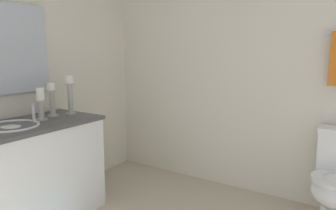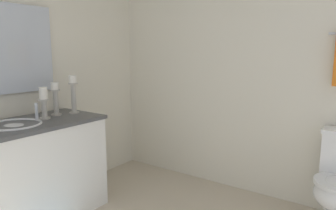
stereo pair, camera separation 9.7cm
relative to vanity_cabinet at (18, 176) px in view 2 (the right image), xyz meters
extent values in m
cube|color=silver|center=(1.18, 1.65, 0.82)|extent=(3.01, 0.04, 2.45)
cube|color=silver|center=(-0.33, 0.16, 0.82)|extent=(0.04, 2.98, 2.45)
cube|color=white|center=(0.00, 0.00, -0.02)|extent=(0.55, 1.31, 0.78)
cube|color=#4C4C4C|center=(0.00, 0.00, 0.39)|extent=(0.58, 1.34, 0.03)
ellipsoid|color=white|center=(0.00, 0.00, 0.35)|extent=(0.38, 0.30, 0.11)
torus|color=white|center=(0.00, 0.00, 0.41)|extent=(0.40, 0.40, 0.02)
cylinder|color=silver|center=(0.00, 0.19, 0.47)|extent=(0.02, 0.02, 0.14)
cylinder|color=#B7B2A5|center=(-0.01, 0.56, 0.41)|extent=(0.09, 0.09, 0.01)
cylinder|color=#B7B2A5|center=(-0.01, 0.56, 0.53)|extent=(0.04, 0.04, 0.26)
cylinder|color=#B7B2A5|center=(-0.01, 0.56, 0.67)|extent=(0.08, 0.08, 0.01)
cylinder|color=white|center=(-0.01, 0.56, 0.71)|extent=(0.06, 0.06, 0.07)
cylinder|color=#B7B2A5|center=(-0.06, 0.41, 0.41)|extent=(0.09, 0.09, 0.01)
cylinder|color=#B7B2A5|center=(-0.06, 0.41, 0.51)|extent=(0.04, 0.04, 0.21)
cylinder|color=#B7B2A5|center=(-0.06, 0.41, 0.62)|extent=(0.08, 0.08, 0.01)
cylinder|color=white|center=(-0.06, 0.41, 0.66)|extent=(0.06, 0.06, 0.06)
cylinder|color=#B7B2A5|center=(0.00, 0.26, 0.41)|extent=(0.09, 0.09, 0.01)
cylinder|color=#B7B2A5|center=(0.00, 0.26, 0.48)|extent=(0.04, 0.04, 0.15)
cylinder|color=#B7B2A5|center=(0.00, 0.26, 0.56)|extent=(0.08, 0.08, 0.01)
cylinder|color=white|center=(0.00, 0.26, 0.62)|extent=(0.06, 0.06, 0.10)
camera|label=1|loc=(2.16, -1.23, 0.94)|focal=33.22mm
camera|label=2|loc=(2.24, -1.17, 0.94)|focal=33.22mm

